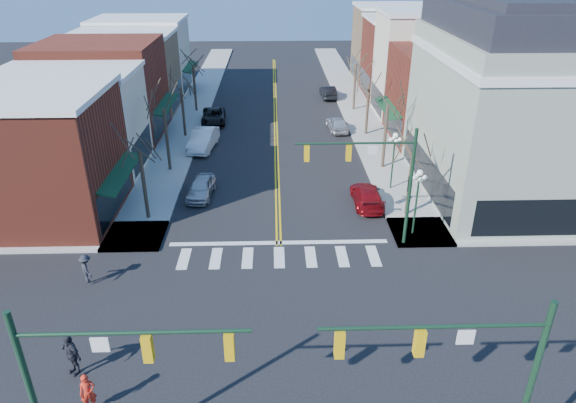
{
  "coord_description": "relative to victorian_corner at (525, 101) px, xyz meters",
  "views": [
    {
      "loc": [
        -0.23,
        -18.48,
        15.92
      ],
      "look_at": [
        0.54,
        7.7,
        2.8
      ],
      "focal_mm": 32.0,
      "sensor_mm": 36.0,
      "label": 1
    }
  ],
  "objects": [
    {
      "name": "tree_right_b",
      "position": [
        -8.1,
        4.5,
        -4.07
      ],
      "size": [
        0.24,
        0.24,
        5.18
      ],
      "primitive_type": "cylinder",
      "color": "#382B21",
      "rests_on": "ground"
    },
    {
      "name": "car_right_far",
      "position": [
        -10.33,
        25.58,
        -5.95
      ],
      "size": [
        1.74,
        4.35,
        1.4
      ],
      "primitive_type": "imported",
      "rotation": [
        0.0,
        0.0,
        3.2
      ],
      "color": "black",
      "rests_on": "ground"
    },
    {
      "name": "car_left_far",
      "position": [
        -22.68,
        16.62,
        -5.98
      ],
      "size": [
        2.57,
        5.04,
        1.36
      ],
      "primitive_type": "imported",
      "rotation": [
        0.0,
        0.0,
        0.06
      ],
      "color": "black",
      "rests_on": "ground"
    },
    {
      "name": "victorian_corner",
      "position": [
        0.0,
        0.0,
        0.0
      ],
      "size": [
        12.25,
        14.25,
        13.3
      ],
      "color": "gray",
      "rests_on": "ground"
    },
    {
      "name": "car_left_mid",
      "position": [
        -22.84,
        9.35,
        -5.81
      ],
      "size": [
        2.44,
        5.31,
        1.69
      ],
      "primitive_type": "imported",
      "rotation": [
        0.0,
        0.0,
        -0.13
      ],
      "color": "white",
      "rests_on": "ground"
    },
    {
      "name": "car_left_near",
      "position": [
        -21.88,
        -0.18,
        -5.98
      ],
      "size": [
        1.95,
        4.11,
        1.36
      ],
      "primitive_type": "imported",
      "rotation": [
        0.0,
        0.0,
        -0.09
      ],
      "color": "#B3B2B7",
      "rests_on": "ground"
    },
    {
      "name": "traffic_mast_near_right",
      "position": [
        -10.95,
        -21.9,
        -1.95
      ],
      "size": [
        6.6,
        0.28,
        7.2
      ],
      "color": "#14331E",
      "rests_on": "ground"
    },
    {
      "name": "bldg_left_stucco_b",
      "position": [
        -32.0,
        29.0,
        -2.56
      ],
      "size": [
        10.0,
        8.0,
        8.2
      ],
      "primitive_type": "cube",
      "color": "beige",
      "rests_on": "ground"
    },
    {
      "name": "sidewalk_right",
      "position": [
        -7.75,
        5.5,
        -6.58
      ],
      "size": [
        3.5,
        70.0,
        0.15
      ],
      "primitive_type": "cube",
      "color": "#9E9B93",
      "rests_on": "ground"
    },
    {
      "name": "tree_left_b",
      "position": [
        -24.9,
        4.5,
        -4.14
      ],
      "size": [
        0.24,
        0.24,
        5.04
      ],
      "primitive_type": "cylinder",
      "color": "#382B21",
      "rests_on": "ground"
    },
    {
      "name": "bldg_left_brick_b",
      "position": [
        -32.0,
        13.0,
        -2.41
      ],
      "size": [
        10.0,
        9.0,
        8.5
      ],
      "primitive_type": "cube",
      "color": "maroon",
      "rests_on": "ground"
    },
    {
      "name": "bldg_right_tan",
      "position": [
        -1.0,
        34.5,
        -2.16
      ],
      "size": [
        10.0,
        8.0,
        9.0
      ],
      "primitive_type": "cube",
      "color": "#967953",
      "rests_on": "ground"
    },
    {
      "name": "tree_left_c",
      "position": [
        -24.9,
        12.5,
        -4.38
      ],
      "size": [
        0.24,
        0.24,
        4.55
      ],
      "primitive_type": "cylinder",
      "color": "#382B21",
      "rests_on": "ground"
    },
    {
      "name": "bldg_left_brick_a",
      "position": [
        -32.0,
        -2.75,
        -2.66
      ],
      "size": [
        10.0,
        8.5,
        8.0
      ],
      "primitive_type": "cube",
      "color": "maroon",
      "rests_on": "ground"
    },
    {
      "name": "pedestrian_dark_a",
      "position": [
        -25.03,
        -16.97,
        -5.54
      ],
      "size": [
        1.2,
        1.05,
        1.94
      ],
      "primitive_type": "imported",
      "rotation": [
        0.0,
        0.0,
        -0.63
      ],
      "color": "#22222A",
      "rests_on": "sidewalk_left"
    },
    {
      "name": "car_right_mid",
      "position": [
        -10.67,
        13.81,
        -5.97
      ],
      "size": [
        2.0,
        4.19,
        1.38
      ],
      "primitive_type": "imported",
      "rotation": [
        0.0,
        0.0,
        3.23
      ],
      "color": "silver",
      "rests_on": "ground"
    },
    {
      "name": "tree_left_a",
      "position": [
        -24.9,
        -3.5,
        -4.28
      ],
      "size": [
        0.24,
        0.24,
        4.76
      ],
      "primitive_type": "cylinder",
      "color": "#382B21",
      "rests_on": "ground"
    },
    {
      "name": "pedestrian_dark_b",
      "position": [
        -26.5,
        -10.55,
        -5.7
      ],
      "size": [
        1.09,
        1.19,
        1.61
      ],
      "primitive_type": "imported",
      "rotation": [
        0.0,
        0.0,
        2.2
      ],
      "color": "black",
      "rests_on": "sidewalk_left"
    },
    {
      "name": "ground",
      "position": [
        -16.5,
        -14.5,
        -6.66
      ],
      "size": [
        160.0,
        160.0,
        0.0
      ],
      "primitive_type": "plane",
      "color": "black",
      "rests_on": "ground"
    },
    {
      "name": "tree_right_c",
      "position": [
        -8.1,
        12.5,
        -4.24
      ],
      "size": [
        0.24,
        0.24,
        4.83
      ],
      "primitive_type": "cylinder",
      "color": "#382B21",
      "rests_on": "ground"
    },
    {
      "name": "traffic_mast_far_right",
      "position": [
        -10.95,
        -7.1,
        -1.95
      ],
      "size": [
        6.6,
        0.28,
        7.2
      ],
      "color": "#14331E",
      "rests_on": "ground"
    },
    {
      "name": "bldg_left_tan",
      "position": [
        -32.0,
        21.25,
        -2.76
      ],
      "size": [
        10.0,
        7.5,
        7.8
      ],
      "primitive_type": "cube",
      "color": "#967953",
      "rests_on": "ground"
    },
    {
      "name": "lamppost_midblock",
      "position": [
        -8.3,
        0.5,
        -3.7
      ],
      "size": [
        0.36,
        0.36,
        4.33
      ],
      "color": "#14331E",
      "rests_on": "ground"
    },
    {
      "name": "car_right_near",
      "position": [
        -10.43,
        -1.82,
        -5.99
      ],
      "size": [
        1.87,
        4.59,
        1.33
      ],
      "primitive_type": "imported",
      "rotation": [
        0.0,
        0.0,
        3.14
      ],
      "color": "maroon",
      "rests_on": "ground"
    },
    {
      "name": "lamppost_corner",
      "position": [
        -8.3,
        -6.0,
        -3.7
      ],
      "size": [
        0.36,
        0.36,
        4.33
      ],
      "color": "#14331E",
      "rests_on": "ground"
    },
    {
      "name": "sidewalk_left",
      "position": [
        -25.25,
        5.5,
        -6.58
      ],
      "size": [
        3.5,
        70.0,
        0.15
      ],
      "primitive_type": "cube",
      "color": "#9E9B93",
      "rests_on": "ground"
    },
    {
      "name": "bldg_right_stucco",
      "position": [
        -1.0,
        19.0,
        -1.66
      ],
      "size": [
        10.0,
        7.0,
        10.0
      ],
      "primitive_type": "cube",
      "color": "beige",
      "rests_on": "ground"
    },
    {
      "name": "tree_left_d",
      "position": [
        -24.9,
        20.5,
        -4.21
      ],
      "size": [
        0.24,
        0.24,
        4.9
      ],
      "primitive_type": "cylinder",
      "color": "#382B21",
      "rests_on": "ground"
    },
    {
      "name": "bldg_right_brick_a",
      "position": [
        -1.0,
        11.25,
        -2.66
      ],
      "size": [
        10.0,
        8.5,
        8.0
      ],
      "primitive_type": "cube",
      "color": "maroon",
      "rests_on": "ground"
    },
    {
      "name": "pedestrian_red_a",
      "position": [
        -23.8,
        -18.83,
        -5.7
      ],
      "size": [
        0.69,
        0.58,
        1.61
      ],
      "primitive_type": "imported",
      "rotation": [
        0.0,
        0.0,
        0.37
      ],
      "color": "red",
      "rests_on": "sidewalk_left"
    },
    {
      "name": "tree_right_a",
      "position": [
        -8.1,
        -3.5,
        -4.35
      ],
      "size": [
        0.24,
        0.24,
        4.62
      ],
      "primitive_type": "cylinder",
      "color": "#382B21",
      "rests_on": "ground"
    },
    {
      "name": "traffic_mast_near_left",
      "position": [
        -22.05,
        -21.9,
        -1.95
      ],
      "size": [
        6.6,
        0.28,
        7.2
      ],
      "color": "#14331E",
      "rests_on": "ground"
    },
    {
      "name": "bldg_right_brick_b",
      "position": [
        -1.0,
        26.5,
        -2.41
      ],
      "size": [
        10.0,
        8.0,
        8.5
      ],
      "primitive_type": "cube",
      "color": "maroon",
      "rests_on": "ground"
    },
    {
      "name": "bldg_left_stucco_a",
      "position": [
        -32.0,
        5.0,
        -2.91
      ],
      "size": [
        10.0,
        7.0,
        7.5
      ],
      "primitive_type": "cube",
      "color": "beige",
      "rests_on": "ground"
    },
    {
      "name": "tree_right_d",
      "position": [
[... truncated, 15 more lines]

